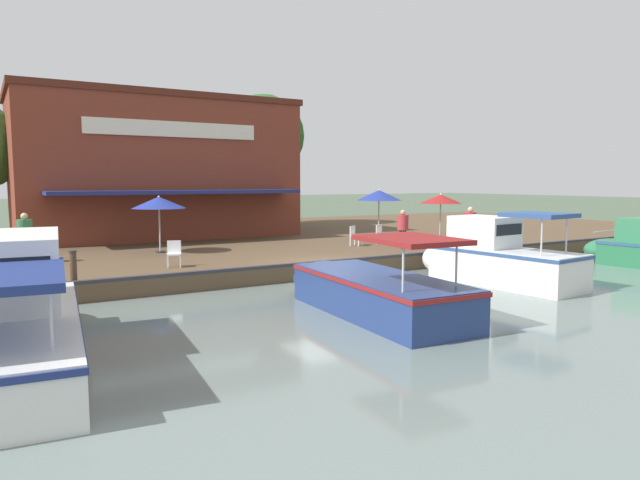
# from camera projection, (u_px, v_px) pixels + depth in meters

# --- Properties ---
(ground_plane) EXTENTS (220.00, 220.00, 0.00)m
(ground_plane) POSITION_uv_depth(u_px,v_px,m) (326.00, 281.00, 19.31)
(ground_plane) COLOR #4C5B47
(quay_deck) EXTENTS (22.00, 56.00, 0.60)m
(quay_deck) POSITION_uv_depth(u_px,v_px,m) (212.00, 243.00, 28.68)
(quay_deck) COLOR brown
(quay_deck) RESTS_ON ground
(quay_edge_fender) EXTENTS (0.20, 50.40, 0.10)m
(quay_edge_fender) POSITION_uv_depth(u_px,v_px,m) (324.00, 262.00, 19.33)
(quay_edge_fender) COLOR #2D2D33
(quay_edge_fender) RESTS_ON quay_deck
(waterfront_restaurant) EXTENTS (8.92, 13.35, 6.92)m
(waterfront_restaurant) POSITION_uv_depth(u_px,v_px,m) (155.00, 168.00, 29.07)
(waterfront_restaurant) COLOR brown
(waterfront_restaurant) RESTS_ON quay_deck
(patio_umbrella_mid_patio_left) EXTENTS (2.07, 2.07, 2.22)m
(patio_umbrella_mid_patio_left) POSITION_uv_depth(u_px,v_px,m) (159.00, 203.00, 22.08)
(patio_umbrella_mid_patio_left) COLOR #B7B7B7
(patio_umbrella_mid_patio_left) RESTS_ON quay_deck
(patio_umbrella_near_quay_edge) EXTENTS (1.78, 1.78, 2.26)m
(patio_umbrella_near_quay_edge) POSITION_uv_depth(u_px,v_px,m) (441.00, 199.00, 24.22)
(patio_umbrella_near_quay_edge) COLOR #B7B7B7
(patio_umbrella_near_quay_edge) RESTS_ON quay_deck
(patio_umbrella_far_corner) EXTENTS (2.12, 2.12, 2.41)m
(patio_umbrella_far_corner) POSITION_uv_depth(u_px,v_px,m) (379.00, 195.00, 26.87)
(patio_umbrella_far_corner) COLOR #B7B7B7
(patio_umbrella_far_corner) RESTS_ON quay_deck
(cafe_chair_far_corner_seat) EXTENTS (0.60, 0.60, 0.85)m
(cafe_chair_far_corner_seat) POSITION_uv_depth(u_px,v_px,m) (355.00, 235.00, 24.65)
(cafe_chair_far_corner_seat) COLOR white
(cafe_chair_far_corner_seat) RESTS_ON quay_deck
(cafe_chair_back_row_seat) EXTENTS (0.57, 0.57, 0.85)m
(cafe_chair_back_row_seat) POSITION_uv_depth(u_px,v_px,m) (492.00, 232.00, 25.81)
(cafe_chair_back_row_seat) COLOR white
(cafe_chair_back_row_seat) RESTS_ON quay_deck
(cafe_chair_facing_river) EXTENTS (0.56, 0.56, 0.85)m
(cafe_chair_facing_river) POSITION_uv_depth(u_px,v_px,m) (174.00, 252.00, 18.50)
(cafe_chair_facing_river) COLOR white
(cafe_chair_facing_river) RESTS_ON quay_deck
(cafe_chair_mid_patio) EXTENTS (0.57, 0.57, 0.85)m
(cafe_chair_mid_patio) POSITION_uv_depth(u_px,v_px,m) (381.00, 233.00, 25.24)
(cafe_chair_mid_patio) COLOR white
(cafe_chair_mid_patio) RESTS_ON quay_deck
(person_at_quay_edge) EXTENTS (0.48, 0.48, 1.71)m
(person_at_quay_edge) POSITION_uv_depth(u_px,v_px,m) (25.00, 232.00, 19.31)
(person_at_quay_edge) COLOR #2D5193
(person_at_quay_edge) RESTS_ON quay_deck
(person_near_entrance) EXTENTS (0.45, 0.45, 1.61)m
(person_near_entrance) POSITION_uv_depth(u_px,v_px,m) (403.00, 225.00, 23.51)
(person_near_entrance) COLOR #4C4C56
(person_near_entrance) RESTS_ON quay_deck
(person_mid_patio) EXTENTS (0.49, 0.49, 1.73)m
(person_mid_patio) POSITION_uv_depth(u_px,v_px,m) (470.00, 222.00, 23.61)
(person_mid_patio) COLOR #2D5193
(person_mid_patio) RESTS_ON quay_deck
(motorboat_fourth_along) EXTENTS (6.64, 2.41, 2.05)m
(motorboat_fourth_along) POSITION_uv_depth(u_px,v_px,m) (366.00, 288.00, 14.55)
(motorboat_fourth_along) COLOR navy
(motorboat_fourth_along) RESTS_ON river_water
(motorboat_far_downstream) EXTENTS (5.82, 2.38, 2.35)m
(motorboat_far_downstream) POSITION_uv_depth(u_px,v_px,m) (490.00, 258.00, 18.61)
(motorboat_far_downstream) COLOR white
(motorboat_far_downstream) RESTS_ON river_water
(mooring_post) EXTENTS (0.22, 0.22, 0.90)m
(mooring_post) POSITION_uv_depth(u_px,v_px,m) (73.00, 267.00, 15.51)
(mooring_post) COLOR #473323
(mooring_post) RESTS_ON quay_deck
(tree_upstream_bank) EXTENTS (5.40, 5.14, 8.22)m
(tree_upstream_bank) POSITION_uv_depth(u_px,v_px,m) (263.00, 138.00, 35.64)
(tree_upstream_bank) COLOR brown
(tree_upstream_bank) RESTS_ON quay_deck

